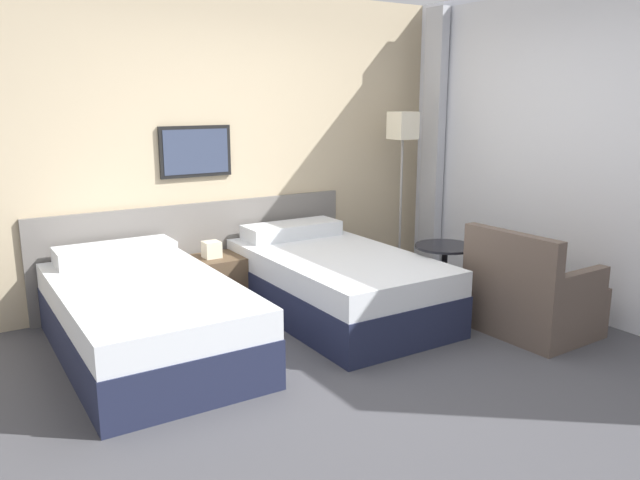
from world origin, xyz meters
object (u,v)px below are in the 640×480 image
object	(u,v)px
bed_near_window	(335,283)
nightstand	(213,281)
armchair	(531,299)
side_table	(444,266)
bed_near_door	(146,318)
floor_lamp	(402,141)

from	to	relation	value
bed_near_window	nightstand	world-z (taller)	bed_near_window
nightstand	armchair	world-z (taller)	armchair
bed_near_window	side_table	distance (m)	0.92
bed_near_door	side_table	world-z (taller)	bed_near_door
bed_near_door	floor_lamp	world-z (taller)	floor_lamp
floor_lamp	armchair	bearing A→B (deg)	-93.35
armchair	floor_lamp	bearing A→B (deg)	-5.41
bed_near_door	bed_near_window	bearing A→B (deg)	0.00
armchair	bed_near_door	bearing A→B (deg)	64.48
side_table	armchair	distance (m)	0.74
nightstand	floor_lamp	world-z (taller)	floor_lamp
floor_lamp	side_table	bearing A→B (deg)	-109.62
bed_near_window	armchair	xyz separation A→B (m)	(1.04, -1.15, -0.01)
side_table	armchair	xyz separation A→B (m)	(0.27, -0.68, -0.15)
armchair	nightstand	bearing A→B (deg)	42.63
nightstand	side_table	bearing A→B (deg)	-36.96
floor_lamp	armchair	world-z (taller)	floor_lamp
armchair	side_table	bearing A→B (deg)	19.55
bed_near_window	bed_near_door	bearing A→B (deg)	180.00
side_table	armchair	bearing A→B (deg)	-68.39
bed_near_window	armchair	world-z (taller)	armchair
bed_near_door	side_table	size ratio (longest dim) A/B	3.35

